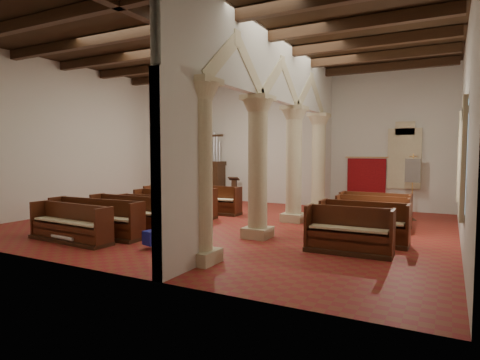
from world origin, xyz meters
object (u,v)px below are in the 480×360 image
object	(u,v)px
lectern	(234,191)
nave_pew_0	(70,229)
aisle_pew_0	(349,238)
pipe_organ	(205,173)
processional_banner	(412,198)

from	to	relation	value
lectern	nave_pew_0	bearing A→B (deg)	-100.17
nave_pew_0	aisle_pew_0	world-z (taller)	aisle_pew_0
pipe_organ	lectern	xyz separation A→B (m)	(1.73, -0.01, -0.85)
aisle_pew_0	pipe_organ	bearing A→B (deg)	139.09
nave_pew_0	aisle_pew_0	size ratio (longest dim) A/B	1.36
lectern	nave_pew_0	xyz separation A→B (m)	(0.19, -9.87, -0.18)
processional_banner	aisle_pew_0	size ratio (longest dim) A/B	1.15
processional_banner	pipe_organ	bearing A→B (deg)	-175.54
pipe_organ	processional_banner	bearing A→B (deg)	-9.92
pipe_organ	aisle_pew_0	xyz separation A→B (m)	(9.04, -7.58, -0.99)
lectern	aisle_pew_0	distance (m)	10.52
pipe_organ	aisle_pew_0	bearing A→B (deg)	-40.00
pipe_organ	lectern	distance (m)	1.93
processional_banner	aisle_pew_0	bearing A→B (deg)	-85.08
nave_pew_0	aisle_pew_0	bearing A→B (deg)	21.28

